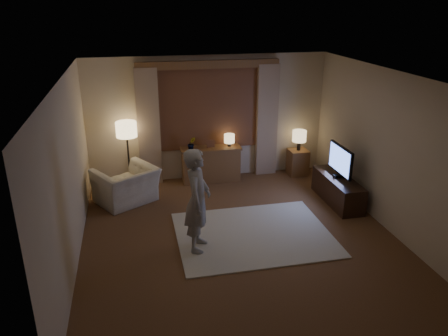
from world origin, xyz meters
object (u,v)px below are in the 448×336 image
object	(u,v)px
person	(198,200)
tv_stand	(338,190)
side_table	(298,162)
sideboard	(211,165)
armchair	(126,186)

from	to	relation	value
person	tv_stand	bearing A→B (deg)	-50.23
side_table	tv_stand	xyz separation A→B (m)	(0.22, -1.51, -0.03)
sideboard	person	xyz separation A→B (m)	(-0.70, -2.66, 0.48)
side_table	sideboard	bearing A→B (deg)	178.52
tv_stand	person	bearing A→B (deg)	-158.78
armchair	side_table	xyz separation A→B (m)	(3.70, 0.67, -0.06)
armchair	person	size ratio (longest dim) A/B	0.65
sideboard	side_table	distance (m)	1.94
sideboard	side_table	size ratio (longest dim) A/B	2.14
side_table	tv_stand	distance (m)	1.52
tv_stand	side_table	bearing A→B (deg)	98.40
sideboard	person	distance (m)	2.79
armchair	tv_stand	xyz separation A→B (m)	(3.92, -0.84, -0.09)
side_table	tv_stand	world-z (taller)	side_table
sideboard	side_table	world-z (taller)	sideboard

